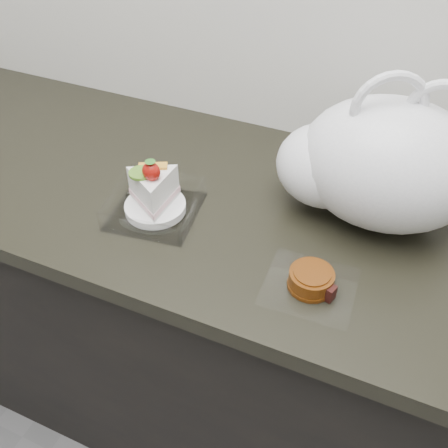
# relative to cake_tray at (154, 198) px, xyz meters

# --- Properties ---
(counter) EXTENTS (2.04, 0.64, 0.90)m
(counter) POSITION_rel_cake_tray_xyz_m (0.12, 0.10, -0.48)
(counter) COLOR black
(counter) RESTS_ON ground
(cake_tray) EXTENTS (0.19, 0.19, 0.14)m
(cake_tray) POSITION_rel_cake_tray_xyz_m (0.00, 0.00, 0.00)
(cake_tray) COLOR white
(cake_tray) RESTS_ON counter
(mooncake_wrap) EXTENTS (0.17, 0.16, 0.04)m
(mooncake_wrap) POSITION_rel_cake_tray_xyz_m (0.35, -0.07, -0.02)
(mooncake_wrap) COLOR white
(mooncake_wrap) RESTS_ON counter
(plastic_bag) EXTENTS (0.44, 0.35, 0.31)m
(plastic_bag) POSITION_rel_cake_tray_xyz_m (0.40, 0.17, 0.09)
(plastic_bag) COLOR white
(plastic_bag) RESTS_ON counter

